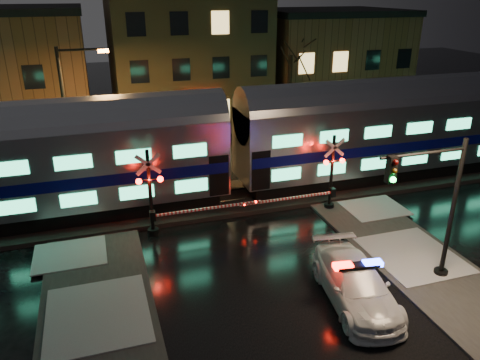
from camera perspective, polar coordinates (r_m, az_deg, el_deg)
name	(u,v)px	position (r m, az deg, el deg)	size (l,w,h in m)	color
ground	(247,247)	(21.10, 0.81, -8.17)	(120.00, 120.00, 0.00)	black
ballast	(217,200)	(25.30, -2.76, -2.43)	(90.00, 4.20, 0.24)	black
sidewalk_right	(463,297)	(19.77, 25.53, -12.77)	(4.00, 20.00, 0.12)	#2D2D2D
building_mid	(185,52)	(40.78, -6.74, 15.24)	(12.00, 11.00, 11.50)	brown
building_right	(326,64)	(44.86, 10.47, 13.74)	(12.00, 10.00, 8.50)	#543220
train	(231,141)	(24.31, -1.05, 4.81)	(51.00, 3.12, 5.92)	black
police_car	(356,284)	(17.92, 13.92, -12.20)	(2.81, 5.40, 1.66)	white
crossing_signal_right	(326,181)	(24.08, 10.39, -0.13)	(5.65, 0.65, 4.00)	black
crossing_signal_left	(159,201)	(21.63, -9.86, -2.53)	(5.92, 0.66, 4.19)	black
traffic_light	(434,211)	(18.78, 22.55, -3.49)	(3.74, 0.69, 5.79)	black
streetlight	(71,111)	(26.96, -19.93, 7.91)	(2.66, 0.28, 7.97)	black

